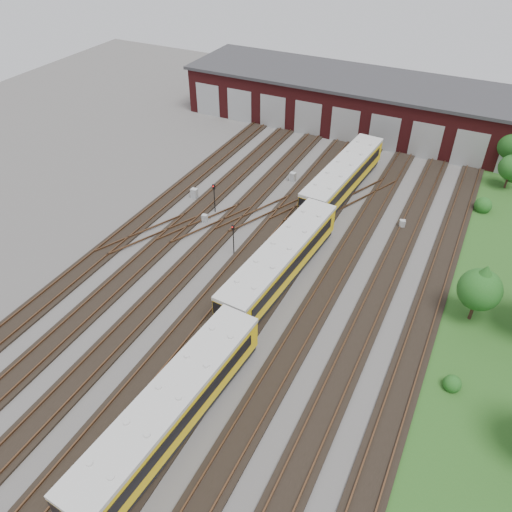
% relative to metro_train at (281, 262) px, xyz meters
% --- Properties ---
extents(ground, '(120.00, 120.00, 0.00)m').
position_rel_metro_train_xyz_m(ground, '(-2.00, -5.64, -2.00)').
color(ground, '#494644').
rests_on(ground, ground).
extents(track_network, '(30.40, 70.00, 0.33)m').
position_rel_metro_train_xyz_m(track_network, '(-2.17, -5.05, -1.90)').
color(track_network, black).
rests_on(track_network, ground).
extents(maintenance_shed, '(51.00, 12.50, 6.35)m').
position_rel_metro_train_xyz_m(maintenance_shed, '(-2.01, 34.33, 1.20)').
color(maintenance_shed, '#4E1315').
rests_on(maintenance_shed, ground).
extents(grass_verge, '(8.00, 55.00, 0.05)m').
position_rel_metro_train_xyz_m(grass_verge, '(17.00, 4.36, -1.98)').
color(grass_verge, '#204F1A').
rests_on(grass_verge, ground).
extents(metro_train, '(3.98, 47.97, 3.27)m').
position_rel_metro_train_xyz_m(metro_train, '(0.00, 0.00, 0.00)').
color(metro_train, black).
rests_on(metro_train, ground).
extents(signal_mast_0, '(0.25, 0.24, 3.16)m').
position_rel_metro_train_xyz_m(signal_mast_0, '(-10.38, 6.81, 0.02)').
color(signal_mast_0, black).
rests_on(signal_mast_0, ground).
extents(signal_mast_1, '(0.26, 0.24, 3.18)m').
position_rel_metro_train_xyz_m(signal_mast_1, '(-5.24, 1.39, 0.02)').
color(signal_mast_1, black).
rests_on(signal_mast_1, ground).
extents(signal_mast_2, '(0.25, 0.23, 3.21)m').
position_rel_metro_train_xyz_m(signal_mast_2, '(-1.04, 2.85, 0.04)').
color(signal_mast_2, black).
rests_on(signal_mast_2, ground).
extents(signal_mast_3, '(0.28, 0.26, 3.56)m').
position_rel_metro_train_xyz_m(signal_mast_3, '(-1.03, 6.46, 0.26)').
color(signal_mast_3, black).
rests_on(signal_mast_3, ground).
extents(relay_cabinet_0, '(0.66, 0.55, 1.10)m').
position_rel_metro_train_xyz_m(relay_cabinet_0, '(-13.70, 8.17, -1.46)').
color(relay_cabinet_0, '#A6A9AB').
rests_on(relay_cabinet_0, ground).
extents(relay_cabinet_1, '(0.68, 0.58, 1.06)m').
position_rel_metro_train_xyz_m(relay_cabinet_1, '(-5.78, 16.15, -1.47)').
color(relay_cabinet_1, '#A6A9AB').
rests_on(relay_cabinet_1, ground).
extents(relay_cabinet_2, '(0.56, 0.48, 0.85)m').
position_rel_metro_train_xyz_m(relay_cabinet_2, '(-10.32, 4.70, -1.58)').
color(relay_cabinet_2, '#A6A9AB').
rests_on(relay_cabinet_2, ground).
extents(relay_cabinet_3, '(0.80, 0.73, 1.11)m').
position_rel_metro_train_xyz_m(relay_cabinet_3, '(-1.47, 20.30, -1.45)').
color(relay_cabinet_3, '#A6A9AB').
rests_on(relay_cabinet_3, ground).
extents(relay_cabinet_4, '(0.64, 0.59, 0.88)m').
position_rel_metro_train_xyz_m(relay_cabinet_4, '(7.38, 12.45, -1.57)').
color(relay_cabinet_4, '#A6A9AB').
rests_on(relay_cabinet_4, ground).
extents(tree_1, '(2.70, 2.70, 4.47)m').
position_rel_metro_train_xyz_m(tree_1, '(15.67, 25.18, 0.86)').
color(tree_1, '#311D16').
rests_on(tree_1, ground).
extents(tree_3, '(3.23, 3.23, 5.35)m').
position_rel_metro_train_xyz_m(tree_3, '(15.13, 2.36, 1.43)').
color(tree_3, '#311D16').
rests_on(tree_3, ground).
extents(bush_0, '(1.23, 1.23, 1.23)m').
position_rel_metro_train_xyz_m(bush_0, '(14.97, -5.04, -1.39)').
color(bush_0, '#144914').
rests_on(bush_0, ground).
extents(bush_1, '(1.74, 1.74, 1.74)m').
position_rel_metro_train_xyz_m(bush_1, '(14.00, 19.24, -1.13)').
color(bush_1, '#144914').
rests_on(bush_1, ground).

